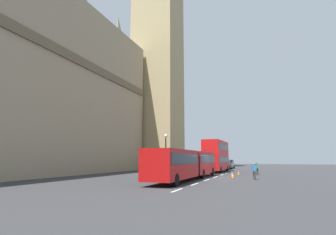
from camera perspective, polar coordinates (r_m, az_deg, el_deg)
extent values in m
plane|color=#333335|center=(30.47, 9.88, -12.79)|extent=(160.00, 160.00, 0.00)
cube|color=silver|center=(18.37, 1.98, -15.55)|extent=(2.20, 0.16, 0.01)
cube|color=silver|center=(22.74, 5.87, -14.23)|extent=(2.20, 0.16, 0.01)
cube|color=silver|center=(27.19, 8.47, -13.30)|extent=(2.20, 0.16, 0.01)
cube|color=silver|center=(31.68, 10.33, -12.62)|extent=(2.20, 0.16, 0.01)
cube|color=silver|center=(36.20, 11.71, -12.09)|extent=(2.20, 0.16, 0.01)
cube|color=silver|center=(40.74, 12.79, -11.68)|extent=(2.20, 0.16, 0.01)
cube|color=silver|center=(45.29, 13.64, -11.35)|extent=(2.20, 0.16, 0.01)
cube|color=silver|center=(49.85, 14.34, -11.08)|extent=(2.20, 0.16, 0.01)
cube|color=tan|center=(59.94, -2.18, 12.94)|extent=(9.17, 9.17, 48.86)
cone|color=#565147|center=(54.15, -10.89, 18.35)|extent=(2.40, 2.40, 5.18)
cube|color=#B20F0F|center=(31.76, 6.54, -9.72)|extent=(8.01, 2.50, 2.50)
cube|color=#1E232D|center=(31.76, 6.53, -8.91)|extent=(7.37, 2.54, 0.90)
cube|color=#B20F0F|center=(23.24, 0.96, -10.09)|extent=(8.01, 2.50, 2.50)
cube|color=#1E232D|center=(23.24, 0.95, -8.98)|extent=(7.37, 2.54, 0.90)
cylinder|color=#2D2D2D|center=(27.47, 4.19, -9.89)|extent=(2.38, 2.38, 2.25)
cylinder|color=black|center=(34.04, 9.55, -11.53)|extent=(1.00, 0.30, 1.00)
cylinder|color=black|center=(29.20, 7.56, -12.04)|extent=(1.00, 0.30, 1.00)
cylinder|color=black|center=(20.66, 1.64, -13.43)|extent=(1.00, 0.30, 1.00)
cube|color=red|center=(43.24, 10.49, -9.47)|extent=(10.21, 2.50, 2.40)
cube|color=black|center=(43.23, 10.48, -9.00)|extent=(9.19, 2.54, 0.84)
cube|color=red|center=(43.27, 10.41, -6.49)|extent=(10.00, 2.50, 2.10)
cube|color=black|center=(43.27, 10.40, -6.35)|extent=(9.19, 2.54, 0.84)
cylinder|color=black|center=(46.30, 12.68, -10.71)|extent=(1.00, 0.30, 1.00)
cylinder|color=black|center=(39.85, 11.28, -11.09)|extent=(1.00, 0.30, 1.00)
cube|color=black|center=(54.00, 12.42, -10.22)|extent=(4.40, 1.80, 0.90)
cube|color=black|center=(53.78, 12.36, -9.38)|extent=(2.46, 1.66, 0.70)
cylinder|color=black|center=(55.29, 13.50, -10.54)|extent=(0.64, 0.30, 0.64)
cylinder|color=black|center=(52.50, 13.09, -10.66)|extent=(0.64, 0.30, 0.64)
cube|color=gray|center=(59.61, 13.19, -10.05)|extent=(4.40, 1.80, 0.90)
cube|color=black|center=(59.39, 13.14, -9.29)|extent=(2.46, 1.66, 0.70)
cylinder|color=black|center=(60.91, 14.16, -10.35)|extent=(0.64, 0.30, 0.64)
cylinder|color=black|center=(58.11, 13.82, -10.44)|extent=(0.64, 0.30, 0.64)
cube|color=black|center=(29.84, 13.92, -12.72)|extent=(0.36, 0.36, 0.03)
cone|color=orange|center=(29.82, 13.90, -12.17)|extent=(0.28, 0.28, 0.55)
cylinder|color=white|center=(29.82, 13.90, -12.11)|extent=(0.17, 0.17, 0.08)
cube|color=black|center=(31.87, 13.78, -12.47)|extent=(0.36, 0.36, 0.03)
cone|color=orange|center=(31.85, 13.76, -11.95)|extent=(0.28, 0.28, 0.55)
cylinder|color=white|center=(31.85, 13.76, -11.90)|extent=(0.17, 0.17, 0.08)
cube|color=black|center=(35.56, 15.12, -12.02)|extent=(0.36, 0.36, 0.03)
cone|color=orange|center=(35.54, 15.11, -11.55)|extent=(0.28, 0.28, 0.55)
cylinder|color=white|center=(35.54, 15.10, -11.51)|extent=(0.17, 0.17, 0.08)
cylinder|color=black|center=(34.14, -0.49, -12.24)|extent=(0.32, 0.32, 0.30)
cylinder|color=black|center=(34.08, -0.49, -8.46)|extent=(0.16, 0.16, 4.80)
sphere|color=beige|center=(34.20, -0.48, -4.01)|extent=(0.44, 0.44, 0.44)
cylinder|color=#333333|center=(28.72, 18.20, -11.87)|extent=(0.16, 0.16, 0.86)
cylinder|color=#333333|center=(28.53, 18.36, -11.88)|extent=(0.16, 0.16, 0.86)
cube|color=#3372B2|center=(28.59, 18.21, -10.42)|extent=(0.39, 0.46, 0.60)
sphere|color=#936B4C|center=(28.58, 18.17, -9.58)|extent=(0.22, 0.22, 0.22)
cylinder|color=#333333|center=(36.71, 18.65, -11.11)|extent=(0.16, 0.16, 0.86)
cylinder|color=#333333|center=(36.76, 18.95, -11.09)|extent=(0.16, 0.16, 0.86)
cube|color=#267F4C|center=(36.71, 18.74, -9.96)|extent=(0.45, 0.35, 0.60)
sphere|color=#936B4C|center=(36.70, 18.71, -9.31)|extent=(0.22, 0.22, 0.22)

